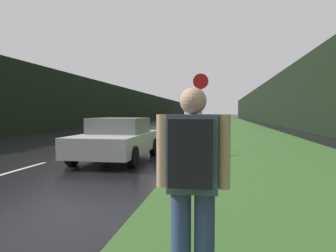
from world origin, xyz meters
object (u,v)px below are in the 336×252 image
car_passing_near (118,139)px  car_passing_far (189,121)px  stop_sign (201,105)px  hitchhiker_with_backpack (192,179)px  delivery_truck (197,112)px

car_passing_near → car_passing_far: bearing=-90.0°
stop_sign → hitchhiker_with_backpack: (0.57, -9.68, -0.84)m
hitchhiker_with_backpack → stop_sign: bearing=92.0°
stop_sign → car_passing_near: bearing=-132.0°
hitchhiker_with_backpack → car_passing_near: hitchhiker_with_backpack is taller
stop_sign → car_passing_far: bearing=97.4°
stop_sign → hitchhiker_with_backpack: bearing=-86.6°
stop_sign → hitchhiker_with_backpack: stop_sign is taller
hitchhiker_with_backpack → delivery_truck: (-7.10, 94.26, 0.82)m
stop_sign → delivery_truck: (-6.53, 84.58, -0.02)m
car_passing_far → hitchhiker_with_backpack: bearing=96.1°
hitchhiker_with_backpack → car_passing_far: 29.02m
stop_sign → car_passing_far: (-2.50, 19.18, -1.14)m
car_passing_near → car_passing_far: car_passing_near is taller
car_passing_far → car_passing_near: bearing=90.0°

